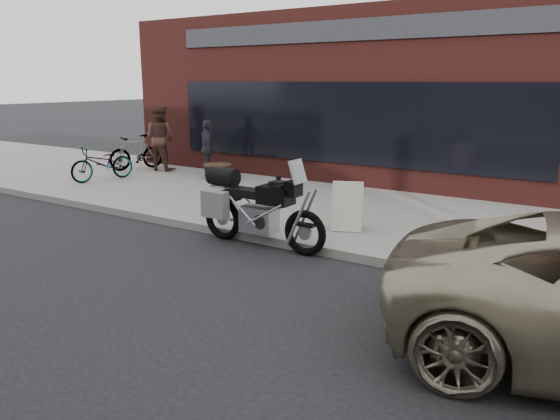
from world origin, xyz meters
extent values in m
plane|color=black|center=(0.00, 0.00, 0.00)|extent=(120.00, 120.00, 0.00)
cube|color=gray|center=(0.00, 7.00, 0.07)|extent=(44.00, 6.00, 0.15)
cube|color=maroon|center=(-2.00, 14.00, 2.25)|extent=(14.00, 10.00, 4.50)
cube|color=black|center=(-2.00, 8.97, 1.70)|extent=(10.00, 0.08, 2.00)
cube|color=#2D2D33|center=(-2.00, 8.97, 3.90)|extent=(10.00, 0.08, 0.50)
torus|color=black|center=(-1.64, 3.90, 0.37)|extent=(0.75, 0.12, 0.75)
torus|color=black|center=(0.04, 3.90, 0.37)|extent=(0.75, 0.12, 0.75)
cube|color=#B7B7BC|center=(-0.85, 3.90, 0.47)|extent=(0.62, 0.34, 0.43)
cube|color=black|center=(-0.52, 3.90, 0.92)|extent=(0.56, 0.36, 0.29)
cube|color=black|center=(-1.08, 3.90, 0.90)|extent=(0.62, 0.31, 0.13)
cube|color=black|center=(-1.47, 3.90, 0.81)|extent=(0.34, 0.25, 0.16)
cube|color=black|center=(-0.18, 3.90, 1.06)|extent=(0.20, 0.27, 0.25)
cube|color=silver|center=(-0.10, 3.90, 1.34)|extent=(0.16, 0.34, 0.38)
cylinder|color=black|center=(-0.26, 3.90, 1.14)|extent=(0.04, 0.78, 0.03)
cube|color=#B7B7BC|center=(-1.60, 3.90, 0.96)|extent=(0.31, 0.34, 0.03)
cube|color=slate|center=(-1.56, 3.61, 0.69)|extent=(0.47, 0.20, 0.45)
cylinder|color=black|center=(-1.60, 3.90, 1.12)|extent=(0.54, 0.31, 0.31)
cylinder|color=#B7B7BC|center=(-1.30, 4.08, 0.39)|extent=(0.62, 0.09, 0.22)
imported|color=gray|center=(-7.47, 6.05, 0.61)|extent=(0.93, 1.84, 0.92)
imported|color=gray|center=(-8.12, 7.81, 0.66)|extent=(0.97, 1.76, 1.02)
cube|color=silver|center=(0.17, 5.12, 0.58)|extent=(0.60, 0.45, 0.86)
cube|color=silver|center=(0.08, 5.33, 0.58)|extent=(0.60, 0.45, 0.86)
cylinder|color=black|center=(-5.00, 7.79, 0.34)|extent=(0.06, 0.06, 0.38)
cylinder|color=#442F20|center=(-5.00, 7.79, 0.55)|extent=(0.74, 0.74, 0.04)
imported|color=#4E312A|center=(-7.41, 8.11, 1.10)|extent=(1.02, 0.85, 1.90)
imported|color=#343341|center=(-5.50, 7.99, 0.93)|extent=(0.92, 0.90, 1.55)
camera|label=1|loc=(4.31, -3.28, 2.72)|focal=35.00mm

